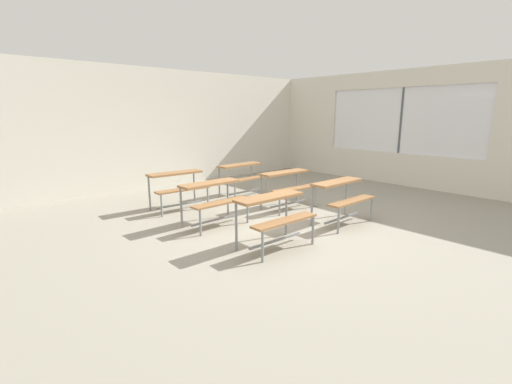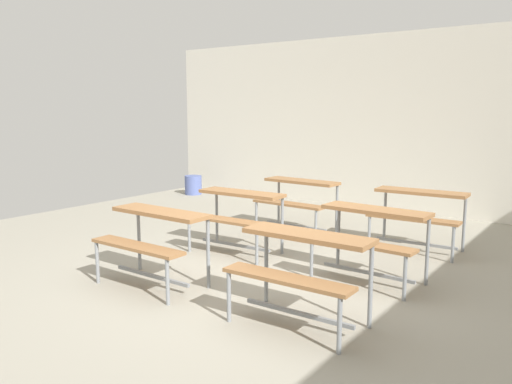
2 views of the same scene
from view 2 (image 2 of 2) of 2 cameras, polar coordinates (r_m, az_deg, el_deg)
ground at (r=5.32m, az=-0.58°, el=-10.21°), size 10.00×9.00×0.05m
wall_back at (r=9.05m, az=16.65°, el=7.26°), size 10.00×0.12×3.00m
desk_bench_r0c0 at (r=5.19m, az=-11.33°, el=-4.12°), size 1.11×0.60×0.74m
desk_bench_r0c1 at (r=4.19m, az=4.96°, el=-7.18°), size 1.11×0.60×0.74m
desk_bench_r1c0 at (r=6.25m, az=-2.19°, el=-1.68°), size 1.12×0.62×0.74m
desk_bench_r1c1 at (r=5.32m, az=12.54°, el=-3.84°), size 1.13×0.64×0.74m
desk_bench_r2c0 at (r=7.31m, az=4.58°, el=-0.13°), size 1.13×0.64×0.74m
desk_bench_r2c1 at (r=6.64m, az=17.47°, el=-1.47°), size 1.12×0.63×0.74m
trash_bin at (r=10.70m, az=-6.95°, el=0.78°), size 0.35×0.35×0.38m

